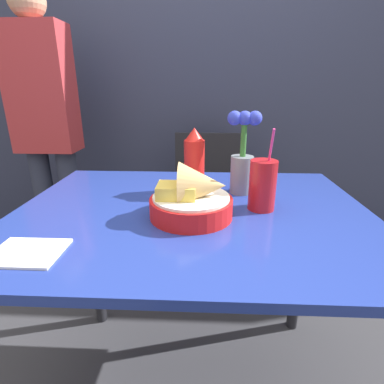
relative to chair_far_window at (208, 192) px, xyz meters
The scene contains 9 objects.
wall_window 0.88m from the chair_far_window, 98.14° to the left, with size 7.00×0.06×2.60m.
dining_table 0.87m from the chair_far_window, 93.66° to the right, with size 1.06×0.82×0.76m.
chair_far_window is the anchor object (origin of this frame).
food_basket 0.96m from the chair_far_window, 92.88° to the right, with size 0.23×0.23×0.16m.
ketchup_bottle 0.78m from the chair_far_window, 94.72° to the right, with size 0.07×0.07×0.22m.
drink_cup 0.91m from the chair_far_window, 79.73° to the right, with size 0.08×0.08×0.24m.
flower_vase 0.80m from the chair_far_window, 81.23° to the right, with size 0.11×0.08×0.28m.
napkin 1.22m from the chair_far_window, 109.90° to the right, with size 0.15×0.12×0.01m.
person_standing 0.97m from the chair_far_window, behind, with size 0.32×0.18×1.59m.
Camera 1 is at (0.04, -0.84, 1.11)m, focal length 28.00 mm.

